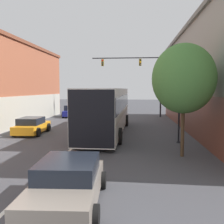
% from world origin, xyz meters
% --- Properties ---
extents(lane_center_line, '(0.14, 43.66, 0.01)m').
position_xyz_m(lane_center_line, '(0.00, 15.83, 0.00)').
color(lane_center_line, silver).
rests_on(lane_center_line, ground_plane).
extents(bus, '(2.96, 12.81, 3.33)m').
position_xyz_m(bus, '(1.40, 15.76, 1.87)').
color(bus, silver).
rests_on(bus, ground_plane).
extents(hatchback_foreground, '(2.21, 4.06, 1.23)m').
position_xyz_m(hatchback_foreground, '(1.55, 3.60, 0.59)').
color(hatchback_foreground, slate).
rests_on(hatchback_foreground, ground_plane).
extents(parked_car_left_near, '(2.46, 4.54, 1.39)m').
position_xyz_m(parked_car_left_near, '(-3.96, 27.26, 0.66)').
color(parked_car_left_near, navy).
rests_on(parked_car_left_near, ground_plane).
extents(parked_car_left_mid, '(2.01, 3.93, 1.22)m').
position_xyz_m(parked_car_left_mid, '(-4.08, 14.96, 0.59)').
color(parked_car_left_mid, orange).
rests_on(parked_car_left_mid, ground_plane).
extents(traffic_signal_gantry, '(8.18, 0.36, 7.25)m').
position_xyz_m(traffic_signal_gantry, '(4.19, 27.65, 5.22)').
color(traffic_signal_gantry, black).
rests_on(traffic_signal_gantry, ground_plane).
extents(street_lamp, '(0.37, 0.37, 3.98)m').
position_xyz_m(street_lamp, '(6.15, 12.59, 2.59)').
color(street_lamp, black).
rests_on(street_lamp, ground_plane).
extents(street_tree_near, '(3.04, 2.74, 5.46)m').
position_xyz_m(street_tree_near, '(5.79, 9.28, 3.78)').
color(street_tree_near, '#4C3823').
rests_on(street_tree_near, ground_plane).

